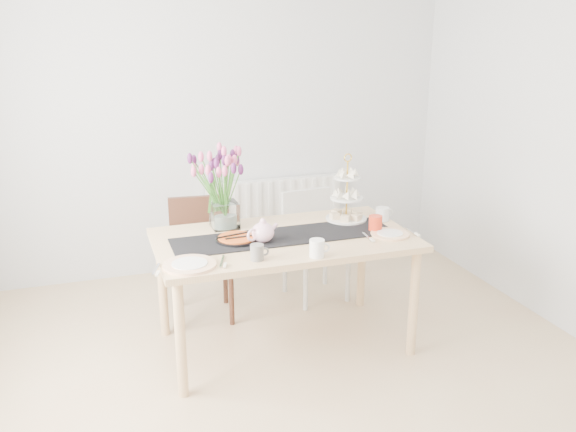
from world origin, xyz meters
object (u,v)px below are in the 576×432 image
object	(u,v)px
tart_tin	(237,239)
dining_table	(284,248)
radiator	(275,212)
chair_white	(312,236)
mug_orange	(375,223)
teapot	(263,232)
chair_brown	(201,248)
cream_jug	(382,214)
plate_right	(390,234)
mug_grey	(257,252)
mug_white	(317,248)
plate_left	(190,265)
tulip_vase	(223,176)
cake_stand	(346,204)

from	to	relation	value
tart_tin	dining_table	bearing A→B (deg)	-1.83
radiator	chair_white	distance (m)	0.75
dining_table	chair_white	world-z (taller)	chair_white
radiator	mug_orange	bearing A→B (deg)	-82.38
teapot	mug_orange	distance (m)	0.75
chair_brown	cream_jug	distance (m)	1.31
chair_white	plate_right	bearing A→B (deg)	-84.46
dining_table	plate_right	xyz separation A→B (m)	(0.65, -0.18, 0.08)
tart_tin	plate_right	xyz separation A→B (m)	(0.94, -0.19, -0.01)
dining_table	mug_grey	distance (m)	0.44
chair_white	cream_jug	bearing A→B (deg)	-71.51
mug_white	plate_left	bearing A→B (deg)	179.85
tulip_vase	mug_grey	size ratio (longest dim) A/B	6.86
mug_orange	plate_right	bearing A→B (deg)	-96.34
mug_grey	plate_left	size ratio (longest dim) A/B	0.31
mug_white	tart_tin	bearing A→B (deg)	140.12
radiator	chair_white	world-z (taller)	chair_white
teapot	plate_right	size ratio (longest dim) A/B	0.91
teapot	plate_left	world-z (taller)	teapot
chair_brown	mug_white	distance (m)	1.19
tulip_vase	chair_white	bearing A→B (deg)	27.39
chair_white	teapot	world-z (taller)	teapot
chair_brown	mug_white	bearing A→B (deg)	-58.86
mug_white	mug_orange	size ratio (longest dim) A/B	1.01
dining_table	cream_jug	xyz separation A→B (m)	(0.73, 0.10, 0.12)
tulip_vase	mug_grey	bearing A→B (deg)	-86.16
tulip_vase	cake_stand	bearing A→B (deg)	-8.28
mug_grey	plate_right	world-z (taller)	mug_grey
dining_table	teapot	bearing A→B (deg)	-156.93
mug_grey	tart_tin	bearing A→B (deg)	98.26
tulip_vase	plate_right	xyz separation A→B (m)	(0.95, -0.49, -0.34)
plate_left	plate_right	xyz separation A→B (m)	(1.29, 0.11, -0.00)
radiator	cream_jug	size ratio (longest dim) A/B	13.14
cake_stand	plate_left	world-z (taller)	cake_stand
dining_table	mug_orange	size ratio (longest dim) A/B	15.67
tart_tin	plate_right	distance (m)	0.96
radiator	cream_jug	world-z (taller)	cream_jug
mug_white	radiator	bearing A→B (deg)	87.26
dining_table	teapot	distance (m)	0.22
plate_left	cake_stand	bearing A→B (deg)	22.68
mug_grey	dining_table	bearing A→B (deg)	53.45
mug_orange	plate_left	bearing A→B (deg)	156.65
chair_brown	mug_white	size ratio (longest dim) A/B	8.23
mug_white	tulip_vase	bearing A→B (deg)	125.93
cake_stand	mug_orange	xyz separation A→B (m)	(0.09, -0.26, -0.07)
tulip_vase	tart_tin	bearing A→B (deg)	-87.91
dining_table	radiator	bearing A→B (deg)	74.97
teapot	mug_white	size ratio (longest dim) A/B	2.15
tart_tin	mug_white	distance (m)	0.54
chair_brown	mug_orange	world-z (taller)	mug_orange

